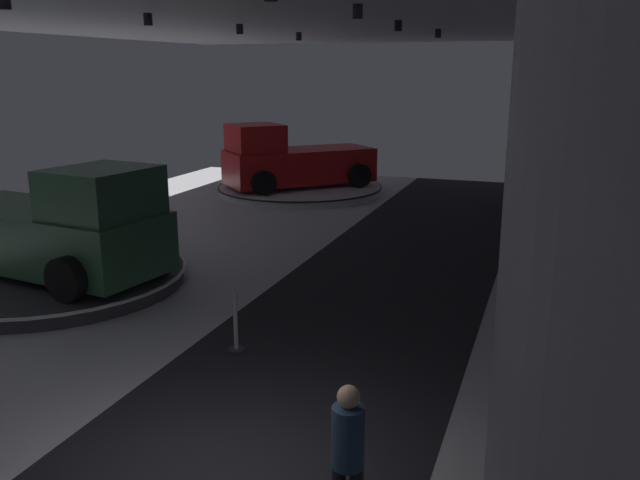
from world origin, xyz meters
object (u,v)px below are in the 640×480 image
display_car_deep_right (633,176)px  display_platform_deep_left (300,189)px  pickup_truck_deep_left (292,161)px  pickup_truck_mid_left (56,229)px  column_right (613,365)px  display_platform_mid_left (50,277)px  display_platform_deep_right (629,205)px  visitor_walking_near (348,451)px

display_car_deep_right → display_platform_deep_left: 11.23m
pickup_truck_deep_left → pickup_truck_mid_left: 11.64m
column_right → display_platform_mid_left: bearing=146.6°
pickup_truck_deep_left → pickup_truck_mid_left: bearing=-92.8°
display_platform_deep_right → display_platform_mid_left: 17.43m
visitor_walking_near → pickup_truck_deep_left: bearing=113.5°
pickup_truck_deep_left → visitor_walking_near: (7.38, -16.97, -0.31)m
display_platform_deep_left → visitor_walking_near: bearing=-67.4°
column_right → display_platform_deep_left: bearing=116.3°
display_car_deep_right → pickup_truck_deep_left: size_ratio=0.83×
column_right → display_platform_mid_left: column_right is taller
display_car_deep_right → display_platform_mid_left: (-12.28, -12.41, -0.95)m
display_platform_deep_right → pickup_truck_deep_left: (-11.38, -0.81, 1.02)m
display_platform_deep_left → display_platform_mid_left: size_ratio=1.06×
display_platform_deep_right → display_platform_deep_left: size_ratio=0.75×
display_car_deep_right → display_platform_deep_left: bearing=-176.9°
display_platform_deep_left → column_right: bearing=-63.7°
display_platform_deep_left → pickup_truck_mid_left: pickup_truck_mid_left is taller
column_right → display_car_deep_right: 19.40m
visitor_walking_near → display_platform_mid_left: bearing=146.9°
column_right → display_car_deep_right: (1.95, 19.23, -1.62)m
display_car_deep_right → display_platform_deep_left: display_car_deep_right is taller
display_platform_deep_right → visitor_walking_near: (-3.99, -17.77, 0.71)m
column_right → visitor_walking_near: (-2.06, 1.44, -1.84)m
column_right → pickup_truck_deep_left: column_right is taller
column_right → display_platform_deep_left: size_ratio=0.91×
pickup_truck_deep_left → pickup_truck_mid_left: pickup_truck_mid_left is taller
visitor_walking_near → display_car_deep_right: bearing=77.3°
display_car_deep_right → pickup_truck_deep_left: (-11.40, -0.83, 0.09)m
display_platform_mid_left → pickup_truck_mid_left: bearing=-8.1°
display_platform_mid_left → pickup_truck_mid_left: size_ratio=1.03×
display_platform_mid_left → pickup_truck_mid_left: 1.12m
display_platform_mid_left → column_right: bearing=-33.4°
column_right → display_platform_deep_right: (1.93, 19.21, -2.55)m
display_car_deep_right → pickup_truck_mid_left: (-11.96, -12.45, 0.12)m
display_platform_deep_left → pickup_truck_mid_left: bearing=-93.8°
display_platform_deep_right → pickup_truck_mid_left: (-11.94, -12.43, 1.05)m
display_platform_deep_left → visitor_walking_near: visitor_walking_near is taller
display_platform_deep_right → pickup_truck_mid_left: pickup_truck_mid_left is taller
display_platform_mid_left → visitor_walking_near: 9.90m
pickup_truck_deep_left → pickup_truck_mid_left: size_ratio=0.94×
display_platform_deep_left → pickup_truck_deep_left: bearing=-135.0°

